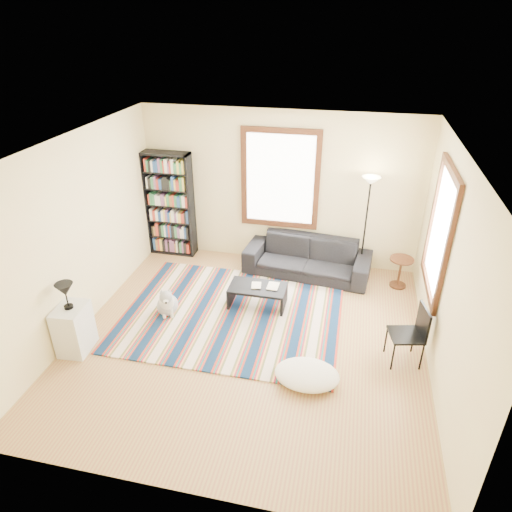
% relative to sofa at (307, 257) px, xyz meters
% --- Properties ---
extents(floor, '(5.00, 5.00, 0.10)m').
position_rel_sofa_xyz_m(floor, '(-0.60, -2.05, -0.37)').
color(floor, '#A58A4B').
rests_on(floor, ground).
extents(ceiling, '(5.00, 5.00, 0.10)m').
position_rel_sofa_xyz_m(ceiling, '(-0.60, -2.05, 2.53)').
color(ceiling, white).
rests_on(ceiling, floor).
extents(wall_back, '(5.00, 0.10, 2.80)m').
position_rel_sofa_xyz_m(wall_back, '(-0.60, 0.50, 1.08)').
color(wall_back, beige).
rests_on(wall_back, floor).
extents(wall_front, '(5.00, 0.10, 2.80)m').
position_rel_sofa_xyz_m(wall_front, '(-0.60, -4.60, 1.08)').
color(wall_front, beige).
rests_on(wall_front, floor).
extents(wall_left, '(0.10, 5.00, 2.80)m').
position_rel_sofa_xyz_m(wall_left, '(-3.15, -2.05, 1.08)').
color(wall_left, beige).
rests_on(wall_left, floor).
extents(wall_right, '(0.10, 5.00, 2.80)m').
position_rel_sofa_xyz_m(wall_right, '(1.95, -2.05, 1.08)').
color(wall_right, beige).
rests_on(wall_right, floor).
extents(window_back, '(1.20, 0.06, 1.60)m').
position_rel_sofa_xyz_m(window_back, '(-0.60, 0.42, 1.28)').
color(window_back, white).
rests_on(window_back, wall_back).
extents(window_right, '(0.06, 1.20, 1.60)m').
position_rel_sofa_xyz_m(window_right, '(1.87, -1.25, 1.28)').
color(window_right, white).
rests_on(window_right, wall_right).
extents(rug, '(3.35, 2.68, 0.02)m').
position_rel_sofa_xyz_m(rug, '(-0.98, -1.54, -0.31)').
color(rug, '#0D2442').
rests_on(rug, floor).
extents(sofa, '(2.29, 1.09, 0.65)m').
position_rel_sofa_xyz_m(sofa, '(0.00, 0.00, 0.00)').
color(sofa, black).
rests_on(sofa, floor).
extents(bookshelf, '(0.90, 0.30, 2.00)m').
position_rel_sofa_xyz_m(bookshelf, '(-2.67, 0.27, 0.68)').
color(bookshelf, black).
rests_on(bookshelf, floor).
extents(coffee_table, '(1.02, 0.78, 0.36)m').
position_rel_sofa_xyz_m(coffee_table, '(-0.65, -1.21, -0.14)').
color(coffee_table, black).
rests_on(coffee_table, floor).
extents(book_a, '(0.23, 0.18, 0.02)m').
position_rel_sofa_xyz_m(book_a, '(-0.75, -1.21, 0.05)').
color(book_a, beige).
rests_on(book_a, coffee_table).
extents(book_b, '(0.18, 0.25, 0.02)m').
position_rel_sofa_xyz_m(book_b, '(-0.50, -1.16, 0.05)').
color(book_b, beige).
rests_on(book_b, coffee_table).
extents(floor_cushion, '(0.98, 0.84, 0.21)m').
position_rel_sofa_xyz_m(floor_cushion, '(0.33, -2.74, -0.22)').
color(floor_cushion, white).
rests_on(floor_cushion, floor).
extents(floor_lamp, '(0.31, 0.31, 1.86)m').
position_rel_sofa_xyz_m(floor_lamp, '(0.94, 0.10, 0.61)').
color(floor_lamp, black).
rests_on(floor_lamp, floor).
extents(side_table, '(0.48, 0.48, 0.54)m').
position_rel_sofa_xyz_m(side_table, '(1.60, -0.10, -0.05)').
color(side_table, '#482712').
rests_on(side_table, floor).
extents(folding_chair, '(0.50, 0.48, 0.86)m').
position_rel_sofa_xyz_m(folding_chair, '(1.55, -2.07, 0.11)').
color(folding_chair, black).
rests_on(folding_chair, floor).
extents(white_cabinet, '(0.42, 0.53, 0.70)m').
position_rel_sofa_xyz_m(white_cabinet, '(-2.90, -2.80, 0.03)').
color(white_cabinet, silver).
rests_on(white_cabinet, floor).
extents(table_lamp, '(0.31, 0.31, 0.38)m').
position_rel_sofa_xyz_m(table_lamp, '(-2.90, -2.80, 0.57)').
color(table_lamp, black).
rests_on(table_lamp, white_cabinet).
extents(dog, '(0.53, 0.60, 0.51)m').
position_rel_sofa_xyz_m(dog, '(-1.99, -1.71, -0.07)').
color(dog, '#BCBCBC').
rests_on(dog, floor).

